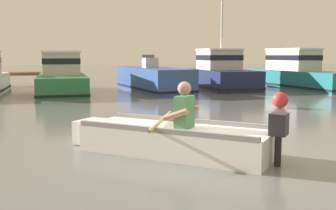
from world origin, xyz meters
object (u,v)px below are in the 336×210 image
(moored_boat_blue, at_px, (153,80))
(mooring_buoy, at_px, (280,100))
(rowboat_with_person, at_px, (172,138))
(moored_boat_green, at_px, (62,77))
(moored_boat_teal, at_px, (297,73))
(moored_boat_navy, at_px, (221,74))

(moored_boat_blue, bearing_deg, mooring_buoy, -66.42)
(rowboat_with_person, xyz_separation_m, mooring_buoy, (4.52, 4.80, -0.01))
(rowboat_with_person, relative_size, moored_boat_green, 0.55)
(rowboat_with_person, distance_m, moored_boat_teal, 14.58)
(rowboat_with_person, xyz_separation_m, moored_boat_teal, (9.00, 11.46, 0.46))
(moored_boat_navy, relative_size, moored_boat_teal, 0.70)
(rowboat_with_person, distance_m, mooring_buoy, 6.60)
(moored_boat_teal, bearing_deg, rowboat_with_person, -128.12)
(mooring_buoy, bearing_deg, moored_boat_teal, 56.13)
(moored_boat_green, xyz_separation_m, moored_boat_teal, (11.19, -0.01, 0.06))
(rowboat_with_person, xyz_separation_m, moored_boat_navy, (5.14, 11.71, 0.47))
(moored_boat_navy, height_order, mooring_buoy, moored_boat_navy)
(moored_boat_teal, height_order, mooring_buoy, moored_boat_teal)
(moored_boat_blue, height_order, mooring_buoy, moored_boat_blue)
(rowboat_with_person, distance_m, moored_boat_navy, 12.80)
(rowboat_with_person, height_order, moored_boat_blue, moored_boat_blue)
(moored_boat_blue, bearing_deg, moored_boat_navy, 9.63)
(moored_boat_blue, relative_size, moored_boat_navy, 1.18)
(moored_boat_blue, height_order, moored_boat_navy, moored_boat_navy)
(rowboat_with_person, height_order, moored_boat_teal, moored_boat_teal)
(moored_boat_blue, xyz_separation_m, moored_boat_navy, (3.38, 0.57, 0.22))
(moored_boat_green, bearing_deg, moored_boat_blue, -4.92)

